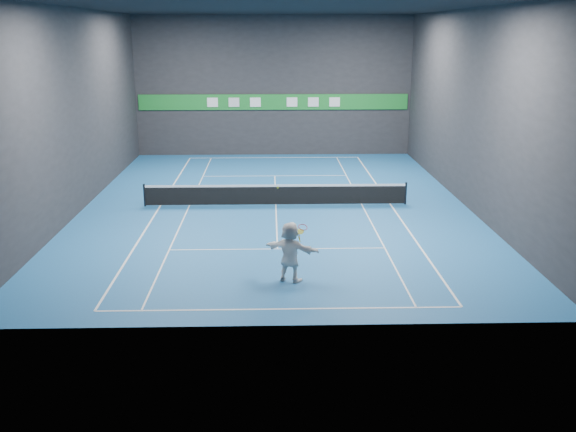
{
  "coord_description": "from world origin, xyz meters",
  "views": [
    {
      "loc": [
        -0.24,
        -29.5,
        8.0
      ],
      "look_at": [
        0.38,
        -7.07,
        1.5
      ],
      "focal_mm": 40.0,
      "sensor_mm": 36.0,
      "label": 1
    }
  ],
  "objects_px": {
    "player": "(290,252)",
    "tennis_ball": "(278,188)",
    "tennis_net": "(276,194)",
    "tennis_racket": "(302,229)"
  },
  "relations": [
    {
      "from": "tennis_net",
      "to": "tennis_racket",
      "type": "bearing_deg",
      "value": -85.4
    },
    {
      "from": "player",
      "to": "tennis_ball",
      "type": "distance_m",
      "value": 2.18
    },
    {
      "from": "tennis_net",
      "to": "tennis_racket",
      "type": "relative_size",
      "value": 20.19
    },
    {
      "from": "tennis_ball",
      "to": "tennis_racket",
      "type": "bearing_deg",
      "value": -6.2
    },
    {
      "from": "tennis_ball",
      "to": "tennis_racket",
      "type": "distance_m",
      "value": 1.6
    },
    {
      "from": "tennis_ball",
      "to": "tennis_racket",
      "type": "xyz_separation_m",
      "value": [
        0.78,
        -0.09,
        -1.39
      ]
    },
    {
      "from": "tennis_net",
      "to": "tennis_racket",
      "type": "distance_m",
      "value": 9.7
    },
    {
      "from": "tennis_net",
      "to": "tennis_racket",
      "type": "height_order",
      "value": "tennis_racket"
    },
    {
      "from": "tennis_ball",
      "to": "tennis_net",
      "type": "bearing_deg",
      "value": 89.93
    },
    {
      "from": "player",
      "to": "tennis_racket",
      "type": "xyz_separation_m",
      "value": [
        0.39,
        0.05,
        0.75
      ]
    }
  ]
}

